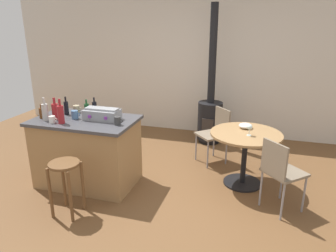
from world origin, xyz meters
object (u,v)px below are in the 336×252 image
object	(u,v)px
folding_chair_far	(216,131)
bottle_0	(61,114)
folding_chair_near	(280,170)
cup_0	(60,110)
bottle_2	(87,109)
cup_4	(52,119)
wine_glass	(250,127)
bottle_5	(55,111)
cup_3	(118,121)
wooden_stool	(65,176)
bottle_1	(42,113)
cup_2	(77,109)
kitchen_island	(87,151)
serving_bowl	(246,126)
cup_1	(75,115)
toolbox	(102,114)
bottle_3	(95,107)
bottle_6	(66,108)
wood_stove	(210,111)
dining_table	(245,145)
bottle_4	(45,112)

from	to	relation	value
folding_chair_far	bottle_0	world-z (taller)	bottle_0
folding_chair_near	cup_0	xyz separation A→B (m)	(-2.92, 0.11, 0.44)
folding_chair_far	bottle_2	distance (m)	1.97
cup_4	wine_glass	size ratio (longest dim) A/B	0.80
bottle_5	cup_3	size ratio (longest dim) A/B	2.46
wooden_stool	folding_chair_far	size ratio (longest dim) A/B	0.75
bottle_1	bottle_5	world-z (taller)	bottle_5
cup_2	bottle_0	bearing A→B (deg)	-79.65
kitchen_island	wooden_stool	bearing A→B (deg)	-78.05
folding_chair_near	bottle_1	size ratio (longest dim) A/B	4.72
folding_chair_near	serving_bowl	bearing A→B (deg)	121.79
cup_2	serving_bowl	bearing A→B (deg)	12.94
cup_1	toolbox	bearing A→B (deg)	9.84
toolbox	bottle_1	bearing A→B (deg)	-168.65
folding_chair_far	bottle_3	world-z (taller)	bottle_3
folding_chair_far	cup_0	world-z (taller)	cup_0
wine_glass	bottle_6	bearing A→B (deg)	-171.18
bottle_2	serving_bowl	world-z (taller)	bottle_2
wooden_stool	bottle_2	bearing A→B (deg)	103.39
wood_stove	bottle_2	distance (m)	2.34
folding_chair_near	cup_0	size ratio (longest dim) A/B	7.00
wood_stove	cup_1	xyz separation A→B (m)	(-1.44, -2.04, 0.39)
kitchen_island	dining_table	size ratio (longest dim) A/B	1.43
toolbox	bottle_4	bearing A→B (deg)	-161.46
bottle_3	kitchen_island	bearing A→B (deg)	-91.62
wooden_stool	bottle_0	bearing A→B (deg)	123.89
wood_stove	serving_bowl	world-z (taller)	wood_stove
cup_2	cup_3	xyz separation A→B (m)	(0.78, -0.33, 0.00)
bottle_4	cup_3	bearing A→B (deg)	5.65
toolbox	cup_0	distance (m)	0.70
folding_chair_near	bottle_4	size ratio (longest dim) A/B	2.97
cup_3	serving_bowl	size ratio (longest dim) A/B	0.64
toolbox	serving_bowl	world-z (taller)	toolbox
bottle_4	bottle_5	bearing A→B (deg)	41.60
toolbox	serving_bowl	size ratio (longest dim) A/B	2.51
folding_chair_far	bottle_4	size ratio (longest dim) A/B	2.89
dining_table	bottle_4	world-z (taller)	bottle_4
cup_2	cup_0	bearing A→B (deg)	-150.59
cup_1	serving_bowl	distance (m)	2.28
bottle_2	cup_1	xyz separation A→B (m)	(-0.06, -0.20, -0.03)
folding_chair_far	bottle_2	bearing A→B (deg)	-147.66
bottle_6	serving_bowl	distance (m)	2.44
bottle_5	bottle_1	bearing A→B (deg)	-176.72
bottle_0	bottle_3	world-z (taller)	bottle_0
folding_chair_far	dining_table	bearing A→B (deg)	-51.93
toolbox	bottle_3	distance (m)	0.32
bottle_5	bottle_4	bearing A→B (deg)	-138.40
kitchen_island	wine_glass	world-z (taller)	kitchen_island
dining_table	bottle_3	xyz separation A→B (m)	(-2.03, -0.31, 0.44)
bottle_5	cup_1	size ratio (longest dim) A/B	2.29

